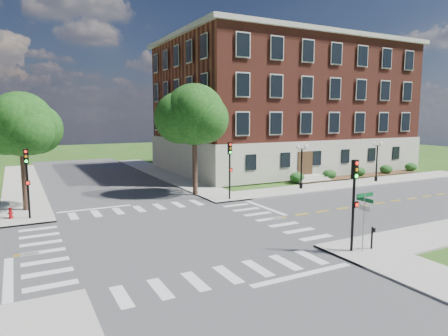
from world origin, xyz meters
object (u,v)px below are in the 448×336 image
street_sign_pole (364,210)px  fire_hydrant (11,214)px  traffic_signal_nw (27,174)px  push_button_post (372,237)px  traffic_signal_ne (230,163)px  twin_lamp_east (377,159)px  twin_lamp_west (302,164)px  traffic_signal_se (354,193)px

street_sign_pole → fire_hydrant: size_ratio=4.13×
traffic_signal_nw → push_button_post: traffic_signal_nw is taller
traffic_signal_nw → push_button_post: (15.84, -15.49, -2.39)m
traffic_signal_ne → push_button_post: 14.91m
twin_lamp_east → street_sign_pole: size_ratio=1.36×
push_button_post → fire_hydrant: 23.38m
traffic_signal_nw → street_sign_pole: traffic_signal_nw is taller
traffic_signal_nw → twin_lamp_east: size_ratio=1.13×
traffic_signal_ne → traffic_signal_nw: same height
street_sign_pole → push_button_post: size_ratio=2.58×
traffic_signal_ne → twin_lamp_east: 18.33m
twin_lamp_west → twin_lamp_east: same height
traffic_signal_se → twin_lamp_west: size_ratio=1.13×
street_sign_pole → fire_hydrant: 22.96m
traffic_signal_ne → fire_hydrant: traffic_signal_ne is taller
traffic_signal_se → fire_hydrant: bearing=135.2°
traffic_signal_ne → traffic_signal_se: bearing=-92.2°
twin_lamp_east → fire_hydrant: 34.80m
traffic_signal_se → twin_lamp_east: 24.19m
traffic_signal_se → fire_hydrant: size_ratio=6.40×
street_sign_pole → fire_hydrant: bearing=135.3°
twin_lamp_east → push_button_post: (-17.72, -15.42, -1.73)m
push_button_post → fire_hydrant: (-17.00, 16.05, -0.33)m
push_button_post → fire_hydrant: size_ratio=1.60×
traffic_signal_nw → push_button_post: bearing=-44.4°
twin_lamp_west → street_sign_pole: size_ratio=1.36×
traffic_signal_nw → twin_lamp_east: bearing=-0.1°
traffic_signal_se → traffic_signal_ne: same height
traffic_signal_ne → traffic_signal_nw: 15.28m
fire_hydrant → traffic_signal_se: bearing=-44.8°
traffic_signal_se → traffic_signal_ne: 14.42m
traffic_signal_ne → push_button_post: bearing=-87.7°
push_button_post → fire_hydrant: bearing=136.7°
twin_lamp_east → fire_hydrant: twin_lamp_east is taller
traffic_signal_se → push_button_post: traffic_signal_se is taller
traffic_signal_ne → street_sign_pole: size_ratio=1.55×
traffic_signal_nw → fire_hydrant: 3.01m
traffic_signal_se → twin_lamp_west: 17.90m
traffic_signal_se → traffic_signal_ne: (0.56, 14.41, 0.00)m
traffic_signal_se → traffic_signal_ne: size_ratio=1.00×
traffic_signal_nw → push_button_post: size_ratio=4.00×
traffic_signal_ne → traffic_signal_nw: (-15.26, 0.78, 0.00)m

